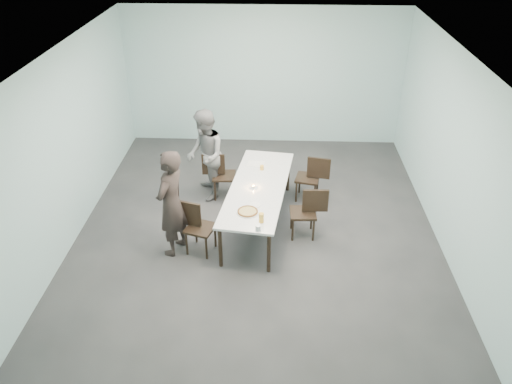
{
  "coord_description": "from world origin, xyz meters",
  "views": [
    {
      "loc": [
        0.28,
        -7.02,
        4.95
      ],
      "look_at": [
        0.0,
        -0.49,
        1.0
      ],
      "focal_mm": 35.0,
      "sensor_mm": 36.0,
      "label": 1
    }
  ],
  "objects_px": {
    "tealight": "(253,187)",
    "diner_near": "(171,204)",
    "pizza": "(248,212)",
    "beer_glass": "(261,218)",
    "chair_near_left": "(195,223)",
    "chair_far_left": "(220,172)",
    "side_plate": "(255,205)",
    "chair_far_right": "(312,175)",
    "diner_far": "(205,155)",
    "table": "(258,189)",
    "amber_tumbler": "(262,168)",
    "chair_near_right": "(308,209)",
    "water_tumbler": "(258,228)"
  },
  "relations": [
    {
      "from": "diner_near",
      "to": "chair_near_left",
      "type": "bearing_deg",
      "value": 114.26
    },
    {
      "from": "beer_glass",
      "to": "tealight",
      "type": "bearing_deg",
      "value": 99.59
    },
    {
      "from": "chair_near_left",
      "to": "chair_far_left",
      "type": "bearing_deg",
      "value": 100.2
    },
    {
      "from": "chair_far_right",
      "to": "tealight",
      "type": "relative_size",
      "value": 15.54
    },
    {
      "from": "table",
      "to": "diner_far",
      "type": "xyz_separation_m",
      "value": [
        -0.99,
        0.89,
        0.16
      ]
    },
    {
      "from": "chair_near_right",
      "to": "chair_far_right",
      "type": "height_order",
      "value": "same"
    },
    {
      "from": "chair_near_right",
      "to": "pizza",
      "type": "height_order",
      "value": "chair_near_right"
    },
    {
      "from": "water_tumbler",
      "to": "tealight",
      "type": "relative_size",
      "value": 1.61
    },
    {
      "from": "side_plate",
      "to": "tealight",
      "type": "height_order",
      "value": "tealight"
    },
    {
      "from": "diner_near",
      "to": "tealight",
      "type": "bearing_deg",
      "value": 140.71
    },
    {
      "from": "amber_tumbler",
      "to": "beer_glass",
      "type": "bearing_deg",
      "value": -88.37
    },
    {
      "from": "chair_far_left",
      "to": "pizza",
      "type": "distance_m",
      "value": 1.82
    },
    {
      "from": "water_tumbler",
      "to": "chair_far_right",
      "type": "bearing_deg",
      "value": 66.81
    },
    {
      "from": "chair_near_left",
      "to": "amber_tumbler",
      "type": "distance_m",
      "value": 1.7
    },
    {
      "from": "chair_far_left",
      "to": "chair_far_right",
      "type": "height_order",
      "value": "same"
    },
    {
      "from": "amber_tumbler",
      "to": "diner_far",
      "type": "bearing_deg",
      "value": 163.57
    },
    {
      "from": "chair_near_right",
      "to": "beer_glass",
      "type": "xyz_separation_m",
      "value": [
        -0.74,
        -0.76,
        0.32
      ]
    },
    {
      "from": "beer_glass",
      "to": "chair_near_right",
      "type": "bearing_deg",
      "value": 45.6
    },
    {
      "from": "diner_far",
      "to": "side_plate",
      "type": "relative_size",
      "value": 9.46
    },
    {
      "from": "table",
      "to": "water_tumbler",
      "type": "distance_m",
      "value": 1.26
    },
    {
      "from": "chair_far_right",
      "to": "beer_glass",
      "type": "xyz_separation_m",
      "value": [
        -0.87,
        -1.9,
        0.32
      ]
    },
    {
      "from": "tealight",
      "to": "chair_near_right",
      "type": "bearing_deg",
      "value": -14.37
    },
    {
      "from": "beer_glass",
      "to": "amber_tumbler",
      "type": "xyz_separation_m",
      "value": [
        -0.05,
        1.63,
        -0.03
      ]
    },
    {
      "from": "chair_far_left",
      "to": "tealight",
      "type": "height_order",
      "value": "chair_far_left"
    },
    {
      "from": "tealight",
      "to": "amber_tumbler",
      "type": "xyz_separation_m",
      "value": [
        0.12,
        0.64,
        0.02
      ]
    },
    {
      "from": "tealight",
      "to": "diner_near",
      "type": "bearing_deg",
      "value": -148.56
    },
    {
      "from": "chair_near_left",
      "to": "tealight",
      "type": "xyz_separation_m",
      "value": [
        0.87,
        0.71,
        0.27
      ]
    },
    {
      "from": "tealight",
      "to": "amber_tumbler",
      "type": "height_order",
      "value": "amber_tumbler"
    },
    {
      "from": "water_tumbler",
      "to": "chair_near_right",
      "type": "bearing_deg",
      "value": 51.28
    },
    {
      "from": "chair_far_right",
      "to": "table",
      "type": "bearing_deg",
      "value": 54.05
    },
    {
      "from": "chair_near_right",
      "to": "water_tumbler",
      "type": "distance_m",
      "value": 1.28
    },
    {
      "from": "table",
      "to": "chair_near_left",
      "type": "height_order",
      "value": "chair_near_left"
    },
    {
      "from": "chair_far_right",
      "to": "diner_far",
      "type": "distance_m",
      "value": 1.98
    },
    {
      "from": "chair_near_right",
      "to": "diner_far",
      "type": "distance_m",
      "value": 2.2
    },
    {
      "from": "chair_near_right",
      "to": "tealight",
      "type": "height_order",
      "value": "chair_near_right"
    },
    {
      "from": "chair_far_left",
      "to": "beer_glass",
      "type": "xyz_separation_m",
      "value": [
        0.83,
        -1.93,
        0.32
      ]
    },
    {
      "from": "chair_near_right",
      "to": "side_plate",
      "type": "distance_m",
      "value": 0.94
    },
    {
      "from": "pizza",
      "to": "beer_glass",
      "type": "xyz_separation_m",
      "value": [
        0.22,
        -0.24,
        0.06
      ]
    },
    {
      "from": "chair_near_right",
      "to": "water_tumbler",
      "type": "height_order",
      "value": "chair_near_right"
    },
    {
      "from": "chair_far_right",
      "to": "water_tumbler",
      "type": "distance_m",
      "value": 2.32
    },
    {
      "from": "table",
      "to": "chair_near_right",
      "type": "height_order",
      "value": "chair_near_right"
    },
    {
      "from": "chair_far_left",
      "to": "side_plate",
      "type": "bearing_deg",
      "value": -66.87
    },
    {
      "from": "amber_tumbler",
      "to": "diner_near",
      "type": "bearing_deg",
      "value": -134.05
    },
    {
      "from": "water_tumbler",
      "to": "tealight",
      "type": "height_order",
      "value": "water_tumbler"
    },
    {
      "from": "tealight",
      "to": "table",
      "type": "bearing_deg",
      "value": 32.94
    },
    {
      "from": "chair_near_left",
      "to": "chair_near_right",
      "type": "height_order",
      "value": "same"
    },
    {
      "from": "tealight",
      "to": "amber_tumbler",
      "type": "bearing_deg",
      "value": 79.28
    },
    {
      "from": "side_plate",
      "to": "amber_tumbler",
      "type": "height_order",
      "value": "amber_tumbler"
    },
    {
      "from": "chair_near_right",
      "to": "pizza",
      "type": "xyz_separation_m",
      "value": [
        -0.96,
        -0.51,
        0.27
      ]
    },
    {
      "from": "amber_tumbler",
      "to": "chair_near_right",
      "type": "bearing_deg",
      "value": -47.88
    }
  ]
}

